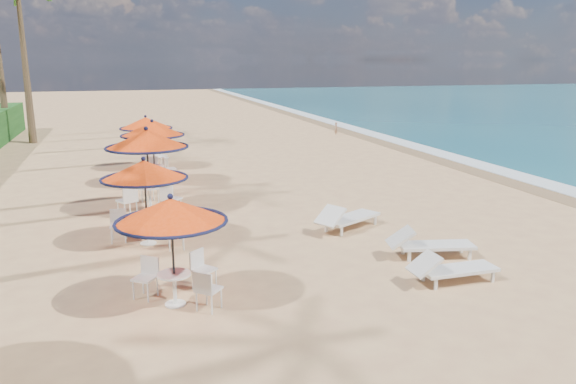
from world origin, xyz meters
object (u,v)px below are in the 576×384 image
(lounger_far, at_px, (346,217))
(lounger_mid, at_px, (428,243))
(station_3, at_px, (153,137))
(lounger_near, at_px, (450,268))
(station_0, at_px, (173,224))
(station_1, at_px, (144,178))
(station_2, at_px, (147,150))
(station_4, at_px, (148,129))

(lounger_far, bearing_deg, lounger_mid, -97.77)
(station_3, xyz_separation_m, lounger_near, (5.28, -11.61, -1.47))
(station_0, height_order, station_1, station_1)
(station_0, xyz_separation_m, station_3, (0.31, 11.02, 0.19))
(station_2, relative_size, lounger_mid, 1.23)
(lounger_near, bearing_deg, station_3, 114.15)
(station_2, bearing_deg, station_3, 84.17)
(station_0, relative_size, station_3, 0.89)
(station_1, relative_size, station_2, 0.86)
(station_2, xyz_separation_m, lounger_far, (5.04, -3.64, -1.56))
(lounger_mid, bearing_deg, station_4, 125.13)
(station_1, height_order, lounger_near, station_1)
(station_0, distance_m, station_2, 7.17)
(station_1, bearing_deg, station_0, -85.04)
(station_3, bearing_deg, station_2, -95.83)
(lounger_far, bearing_deg, station_3, 93.21)
(station_4, relative_size, lounger_near, 1.19)
(station_4, bearing_deg, lounger_far, -66.68)
(station_1, relative_size, station_3, 0.92)
(station_3, height_order, station_4, station_3)
(station_4, distance_m, lounger_mid, 14.61)
(station_0, xyz_separation_m, station_2, (-0.09, 7.17, 0.31))
(station_1, xyz_separation_m, station_4, (0.63, 10.48, -0.03))
(station_2, distance_m, lounger_near, 9.74)
(lounger_near, xyz_separation_m, lounger_far, (-0.63, 4.12, 0.03))
(lounger_mid, distance_m, lounger_far, 2.78)
(station_4, height_order, lounger_far, station_4)
(station_3, bearing_deg, lounger_near, -65.56)
(station_2, height_order, lounger_near, station_2)
(station_3, bearing_deg, station_0, -91.60)
(lounger_mid, bearing_deg, station_1, 167.31)
(station_2, height_order, lounger_far, station_2)
(station_1, height_order, station_2, station_2)
(station_0, relative_size, station_2, 0.84)
(lounger_near, relative_size, lounger_far, 0.89)
(station_1, bearing_deg, station_4, 86.55)
(lounger_mid, height_order, lounger_far, lounger_far)
(station_2, distance_m, lounger_far, 6.41)
(station_4, relative_size, lounger_far, 1.06)
(lounger_near, relative_size, lounger_mid, 0.91)
(station_3, height_order, lounger_near, station_3)
(lounger_mid, bearing_deg, station_0, -158.86)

